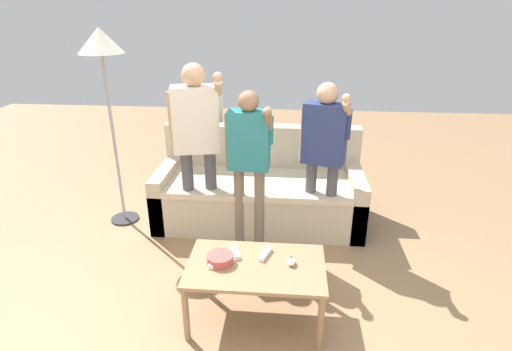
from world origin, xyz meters
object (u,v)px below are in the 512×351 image
object	(u,v)px
couch	(260,190)
game_remote_wand_near	(266,254)
player_left	(197,132)
coffee_table	(256,272)
game_remote_wand_spare	(214,261)
floor_lamp	(102,53)
snack_bowl	(220,259)
game_remote_wand_far	(235,252)
player_right	(324,146)
game_remote_nunchuk	(291,261)
player_center	(249,152)

from	to	relation	value
couch	game_remote_wand_near	size ratio (longest dim) A/B	12.12
couch	player_left	bearing A→B (deg)	-145.63
coffee_table	game_remote_wand_spare	xyz separation A→B (m)	(-0.29, -0.00, 0.07)
floor_lamp	game_remote_wand_near	xyz separation A→B (m)	(1.53, -1.18, -1.21)
snack_bowl	game_remote_wand_far	bearing A→B (deg)	51.23
game_remote_wand_spare	game_remote_wand_near	bearing A→B (deg)	17.98
couch	player_left	world-z (taller)	player_left
floor_lamp	player_right	size ratio (longest dim) A/B	1.28
game_remote_nunchuk	game_remote_wand_spare	size ratio (longest dim) A/B	0.54
player_right	game_remote_wand_spare	bearing A→B (deg)	-125.21
player_left	floor_lamp	bearing A→B (deg)	167.78
couch	game_remote_wand_near	distance (m)	1.38
game_remote_nunchuk	game_remote_wand_far	world-z (taller)	game_remote_nunchuk
player_left	player_center	xyz separation A→B (m)	(0.47, -0.11, -0.13)
snack_bowl	game_remote_wand_near	bearing A→B (deg)	19.38
couch	coffee_table	xyz separation A→B (m)	(0.09, -1.47, 0.08)
snack_bowl	game_remote_wand_near	world-z (taller)	snack_bowl
player_right	game_remote_wand_near	distance (m)	1.19
coffee_table	floor_lamp	bearing A→B (deg)	138.68
player_left	game_remote_wand_spare	bearing A→B (deg)	-73.26
couch	game_remote_wand_far	world-z (taller)	couch
player_center	player_right	size ratio (longest dim) A/B	0.96
game_remote_wand_near	game_remote_wand_spare	xyz separation A→B (m)	(-0.35, -0.11, 0.00)
snack_bowl	player_right	world-z (taller)	player_right
coffee_table	game_remote_wand_spare	size ratio (longest dim) A/B	5.77
coffee_table	snack_bowl	distance (m)	0.26
snack_bowl	game_remote_wand_near	size ratio (longest dim) A/B	1.08
player_right	game_remote_wand_far	world-z (taller)	player_right
couch	snack_bowl	world-z (taller)	couch
game_remote_wand_near	game_remote_wand_far	xyz separation A→B (m)	(-0.21, 0.00, 0.00)
game_remote_wand_spare	player_right	bearing A→B (deg)	54.79
game_remote_nunchuk	player_left	world-z (taller)	player_left
player_left	player_right	bearing A→B (deg)	0.02
couch	coffee_table	distance (m)	1.48
coffee_table	player_right	bearing A→B (deg)	65.86
player_right	couch	bearing A→B (deg)	148.12
player_center	game_remote_wand_far	world-z (taller)	player_center
couch	snack_bowl	size ratio (longest dim) A/B	11.24
game_remote_wand_near	game_remote_wand_far	distance (m)	0.21
game_remote_wand_near	couch	bearing A→B (deg)	96.13
floor_lamp	player_center	xyz separation A→B (m)	(1.33, -0.30, -0.78)
couch	game_remote_nunchuk	bearing A→B (deg)	-77.32
coffee_table	game_remote_wand_spare	bearing A→B (deg)	-179.79
player_left	game_remote_nunchuk	bearing A→B (deg)	-51.62
game_remote_wand_near	game_remote_wand_far	bearing A→B (deg)	178.72
snack_bowl	game_remote_wand_near	distance (m)	0.32
game_remote_wand_spare	game_remote_nunchuk	bearing A→B (deg)	2.97
game_remote_nunchuk	player_left	distance (m)	1.49
snack_bowl	game_remote_nunchuk	distance (m)	0.48
couch	floor_lamp	size ratio (longest dim) A/B	1.08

